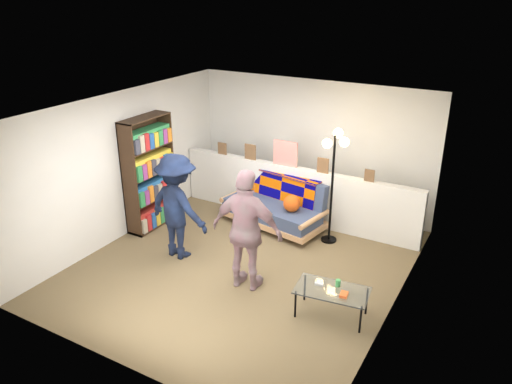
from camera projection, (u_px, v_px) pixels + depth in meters
ground at (243, 265)px, 7.54m from camera, size 5.00×5.00×0.00m
room_shell at (258, 151)px, 7.27m from camera, size 4.60×5.05×2.45m
half_wall_ledge at (295, 194)px, 8.79m from camera, size 4.45×0.15×1.00m
ledge_decor at (284, 156)px, 8.61m from camera, size 2.97×0.02×0.45m
futon_sofa at (276, 206)px, 8.66m from camera, size 1.91×1.14×0.77m
bookshelf at (149, 177)px, 8.45m from camera, size 0.32×0.97×1.94m
coffee_table at (332, 292)px, 6.26m from camera, size 0.97×0.62×0.48m
floor_lamp at (334, 164)px, 7.77m from camera, size 0.44×0.35×1.88m
person_left at (177, 207)px, 7.51m from camera, size 1.13×0.74×1.65m
person_right at (247, 231)px, 6.68m from camera, size 1.05×0.50×1.73m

